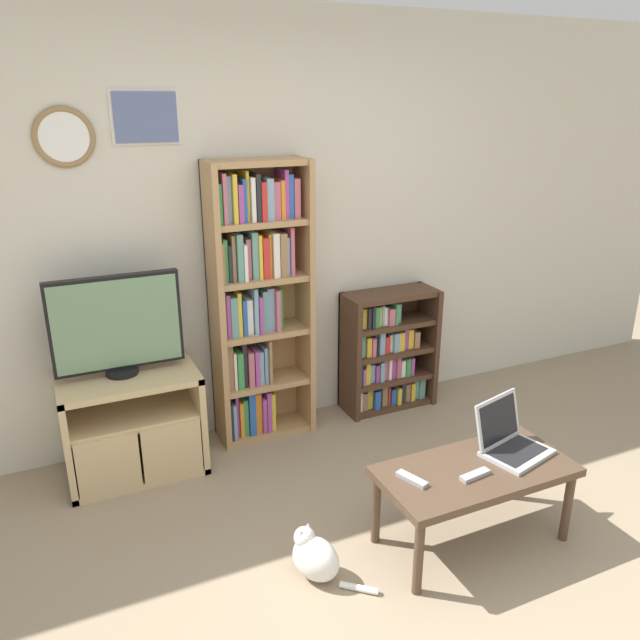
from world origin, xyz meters
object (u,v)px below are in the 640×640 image
(laptop, at_px, (509,439))
(remote_near_laptop, at_px, (412,479))
(television, at_px, (117,326))
(bookshelf_short, at_px, (385,353))
(tv_stand, at_px, (133,424))
(coffee_table, at_px, (475,477))
(bookshelf_tall, at_px, (255,300))
(remote_far_from_laptop, at_px, (475,475))
(cat, at_px, (314,556))

(laptop, bearing_deg, remote_near_laptop, 167.72)
(television, relative_size, bookshelf_short, 0.83)
(tv_stand, distance_m, coffee_table, 1.92)
(bookshelf_tall, bearing_deg, tv_stand, -170.33)
(bookshelf_tall, xyz_separation_m, remote_far_from_laptop, (0.54, -1.51, -0.48))
(remote_near_laptop, relative_size, remote_far_from_laptop, 1.01)
(television, height_order, coffee_table, television)
(coffee_table, xyz_separation_m, laptop, (0.24, 0.06, 0.11))
(laptop, relative_size, remote_near_laptop, 2.30)
(tv_stand, height_order, television, television)
(coffee_table, bearing_deg, remote_far_from_laptop, -130.80)
(remote_far_from_laptop, height_order, cat, remote_far_from_laptop)
(bookshelf_short, distance_m, remote_far_from_laptop, 1.56)
(television, relative_size, remote_far_from_laptop, 4.28)
(television, height_order, bookshelf_tall, bookshelf_tall)
(bookshelf_tall, bearing_deg, laptop, -59.15)
(laptop, bearing_deg, bookshelf_tall, 105.97)
(bookshelf_short, xyz_separation_m, remote_far_from_laptop, (-0.39, -1.51, 0.03))
(cat, bearing_deg, bookshelf_tall, 53.33)
(television, bearing_deg, bookshelf_short, 3.03)
(tv_stand, bearing_deg, remote_near_laptop, -50.33)
(bookshelf_short, bearing_deg, laptop, -93.98)
(tv_stand, xyz_separation_m, laptop, (1.64, -1.26, 0.17))
(tv_stand, relative_size, remote_near_laptop, 4.61)
(coffee_table, relative_size, remote_near_laptop, 5.71)
(remote_far_from_laptop, bearing_deg, cat, -108.64)
(coffee_table, relative_size, laptop, 2.49)
(bookshelf_tall, xyz_separation_m, coffee_table, (0.59, -1.45, -0.54))
(bookshelf_tall, distance_m, laptop, 1.68)
(bookshelf_short, relative_size, coffee_table, 0.89)
(tv_stand, relative_size, television, 1.09)
(remote_near_laptop, height_order, remote_far_from_laptop, same)
(bookshelf_short, xyz_separation_m, cat, (-1.14, -1.35, -0.29))
(bookshelf_tall, xyz_separation_m, bookshelf_short, (0.93, -0.01, -0.51))
(bookshelf_short, relative_size, remote_far_from_laptop, 5.14)
(laptop, xyz_separation_m, cat, (-1.05, 0.03, -0.37))
(remote_far_from_laptop, distance_m, cat, 0.83)
(coffee_table, distance_m, remote_near_laptop, 0.34)
(television, distance_m, remote_far_from_laptop, 2.03)
(bookshelf_tall, relative_size, bookshelf_short, 2.08)
(tv_stand, height_order, cat, tv_stand)
(bookshelf_short, bearing_deg, coffee_table, -103.16)
(television, relative_size, coffee_table, 0.74)
(bookshelf_short, relative_size, cat, 2.27)
(tv_stand, height_order, laptop, laptop)
(tv_stand, height_order, remote_far_from_laptop, tv_stand)
(television, distance_m, laptop, 2.15)
(coffee_table, bearing_deg, television, 136.43)
(tv_stand, relative_size, remote_far_from_laptop, 4.65)
(laptop, relative_size, remote_far_from_laptop, 2.31)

